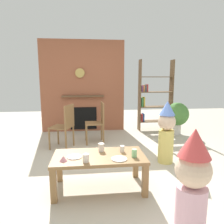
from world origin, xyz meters
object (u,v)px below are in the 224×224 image
object	(u,v)px
paper_plate_rear	(119,159)
birthday_cake_slice	(63,159)
bookshelf	(153,98)
paper_cup_near_right	(134,153)
potted_plant_tall	(177,115)
paper_plate_front	(75,157)
dining_chair_left	(65,124)
paper_cup_near_left	(101,147)
dining_chair_middle	(98,120)
coffee_table	(99,160)
child_with_cone_hat	(192,187)
paper_cup_center	(86,158)
child_in_pink	(166,130)
paper_cup_far_left	(122,149)

from	to	relation	value
paper_plate_rear	birthday_cake_slice	distance (m)	0.67
bookshelf	paper_cup_near_right	distance (m)	3.28
paper_plate_rear	potted_plant_tall	xyz separation A→B (m)	(1.87, 2.61, 0.03)
birthday_cake_slice	paper_plate_rear	bearing A→B (deg)	-1.62
paper_plate_front	paper_plate_rear	size ratio (longest dim) A/B	0.95
paper_plate_front	dining_chair_left	bearing A→B (deg)	99.63
bookshelf	dining_chair_left	bearing A→B (deg)	-150.36
paper_cup_near_left	dining_chair_left	size ratio (longest dim) A/B	0.12
birthday_cake_slice	dining_chair_middle	bearing A→B (deg)	76.25
paper_cup_near_right	paper_plate_rear	xyz separation A→B (m)	(-0.20, -0.05, -0.05)
paper_cup_near_right	potted_plant_tall	world-z (taller)	potted_plant_tall
coffee_table	dining_chair_left	bearing A→B (deg)	109.71
coffee_table	paper_cup_near_left	bearing A→B (deg)	75.30
birthday_cake_slice	child_with_cone_hat	bearing A→B (deg)	-38.71
coffee_table	paper_cup_center	xyz separation A→B (m)	(-0.17, -0.20, 0.12)
child_in_pink	potted_plant_tall	size ratio (longest dim) A/B	1.30
paper_cup_near_left	birthday_cake_slice	distance (m)	0.55
coffee_table	dining_chair_left	world-z (taller)	dining_chair_left
paper_cup_center	birthday_cake_slice	distance (m)	0.27
birthday_cake_slice	potted_plant_tall	distance (m)	3.63
paper_cup_center	bookshelf	bearing A→B (deg)	60.37
paper_cup_center	child_in_pink	size ratio (longest dim) A/B	0.09
dining_chair_middle	birthday_cake_slice	bearing A→B (deg)	73.40
paper_cup_far_left	child_with_cone_hat	bearing A→B (deg)	-71.07
paper_plate_rear	dining_chair_middle	xyz separation A→B (m)	(-0.15, 2.15, 0.05)
paper_cup_near_left	paper_cup_near_right	world-z (taller)	paper_cup_near_left
paper_cup_near_right	paper_cup_far_left	world-z (taller)	paper_cup_near_right
coffee_table	paper_cup_far_left	distance (m)	0.35
paper_cup_far_left	paper_plate_front	world-z (taller)	paper_cup_far_left
coffee_table	child_in_pink	bearing A→B (deg)	32.17
paper_plate_rear	dining_chair_left	world-z (taller)	dining_chair_left
coffee_table	birthday_cake_slice	size ratio (longest dim) A/B	11.74
paper_cup_center	dining_chair_middle	bearing A→B (deg)	83.39
dining_chair_left	child_in_pink	bearing A→B (deg)	172.52
paper_plate_front	birthday_cake_slice	world-z (taller)	birthday_cake_slice
coffee_table	child_with_cone_hat	size ratio (longest dim) A/B	1.12
paper_plate_front	dining_chair_middle	size ratio (longest dim) A/B	0.20
child_with_cone_hat	dining_chair_left	xyz separation A→B (m)	(-1.31, 2.73, -0.04)
paper_cup_near_left	paper_cup_far_left	bearing A→B (deg)	-11.99
birthday_cake_slice	potted_plant_tall	world-z (taller)	potted_plant_tall
coffee_table	dining_chair_middle	world-z (taller)	dining_chair_middle
paper_cup_near_left	paper_cup_near_right	size ratio (longest dim) A/B	1.07
child_in_pink	potted_plant_tall	xyz separation A→B (m)	(0.93, 1.72, -0.06)
paper_plate_front	paper_plate_rear	world-z (taller)	same
paper_cup_far_left	child_in_pink	distance (m)	1.08
paper_cup_center	dining_chair_left	distance (m)	1.92
birthday_cake_slice	potted_plant_tall	bearing A→B (deg)	45.66
child_with_cone_hat	child_in_pink	distance (m)	1.85
potted_plant_tall	paper_cup_center	bearing A→B (deg)	-130.56
paper_plate_front	potted_plant_tall	distance (m)	3.47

